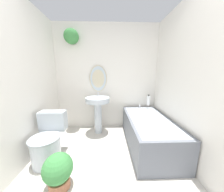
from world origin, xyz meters
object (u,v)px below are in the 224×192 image
(toilet, at_px, (48,141))
(bathtub, at_px, (148,131))
(potted_plant, at_px, (58,170))
(shampoo_bottle, at_px, (148,100))
(pedestal_sink, at_px, (98,107))

(toilet, relative_size, bathtub, 0.49)
(toilet, xyz_separation_m, potted_plant, (0.34, -0.47, -0.07))
(shampoo_bottle, relative_size, potted_plant, 0.57)
(bathtub, xyz_separation_m, potted_plant, (-1.31, -0.78, -0.04))
(bathtub, relative_size, shampoo_bottle, 5.97)
(pedestal_sink, xyz_separation_m, bathtub, (0.97, -0.47, -0.32))
(toilet, distance_m, pedestal_sink, 1.09)
(toilet, bearing_deg, potted_plant, -53.45)
(pedestal_sink, bearing_deg, potted_plant, -105.35)
(potted_plant, bearing_deg, toilet, 126.55)
(pedestal_sink, bearing_deg, toilet, -131.07)
(toilet, height_order, potted_plant, toilet)
(shampoo_bottle, height_order, potted_plant, shampoo_bottle)
(bathtub, height_order, potted_plant, bathtub)
(toilet, distance_m, bathtub, 1.69)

